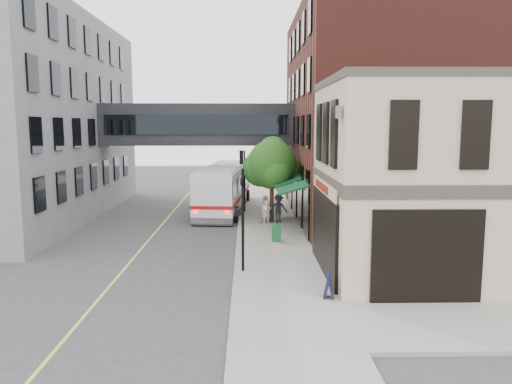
{
  "coord_description": "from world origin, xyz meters",
  "views": [
    {
      "loc": [
        0.59,
        -19.23,
        6.51
      ],
      "look_at": [
        1.03,
        5.06,
        3.22
      ],
      "focal_mm": 35.0,
      "sensor_mm": 36.0,
      "label": 1
    }
  ],
  "objects_px": {
    "pedestrian_b": "(266,210)",
    "sandwich_board": "(329,286)",
    "bus": "(224,186)",
    "pedestrian_a": "(267,212)",
    "pedestrian_c": "(278,208)",
    "newspaper_box": "(276,233)"
  },
  "relations": [
    {
      "from": "pedestrian_a",
      "to": "pedestrian_b",
      "type": "height_order",
      "value": "pedestrian_b"
    },
    {
      "from": "pedestrian_b",
      "to": "pedestrian_c",
      "type": "bearing_deg",
      "value": -11.3
    },
    {
      "from": "pedestrian_a",
      "to": "pedestrian_c",
      "type": "xyz_separation_m",
      "value": [
        0.79,
        0.31,
        0.19
      ]
    },
    {
      "from": "newspaper_box",
      "to": "pedestrian_a",
      "type": "bearing_deg",
      "value": 100.69
    },
    {
      "from": "bus",
      "to": "pedestrian_a",
      "type": "xyz_separation_m",
      "value": [
        2.97,
        -5.9,
        -0.97
      ]
    },
    {
      "from": "pedestrian_a",
      "to": "sandwich_board",
      "type": "distance_m",
      "value": 14.01
    },
    {
      "from": "pedestrian_a",
      "to": "pedestrian_b",
      "type": "distance_m",
      "value": 0.22
    },
    {
      "from": "bus",
      "to": "pedestrian_a",
      "type": "height_order",
      "value": "bus"
    },
    {
      "from": "pedestrian_a",
      "to": "pedestrian_c",
      "type": "distance_m",
      "value": 0.87
    },
    {
      "from": "pedestrian_a",
      "to": "sandwich_board",
      "type": "bearing_deg",
      "value": -101.28
    },
    {
      "from": "pedestrian_c",
      "to": "sandwich_board",
      "type": "relative_size",
      "value": 2.08
    },
    {
      "from": "bus",
      "to": "pedestrian_b",
      "type": "distance_m",
      "value": 6.49
    },
    {
      "from": "pedestrian_c",
      "to": "newspaper_box",
      "type": "height_order",
      "value": "pedestrian_c"
    },
    {
      "from": "bus",
      "to": "sandwich_board",
      "type": "relative_size",
      "value": 13.92
    },
    {
      "from": "pedestrian_b",
      "to": "pedestrian_a",
      "type": "bearing_deg",
      "value": -102.67
    },
    {
      "from": "newspaper_box",
      "to": "bus",
      "type": "bearing_deg",
      "value": 113.7
    },
    {
      "from": "pedestrian_a",
      "to": "sandwich_board",
      "type": "height_order",
      "value": "pedestrian_a"
    },
    {
      "from": "newspaper_box",
      "to": "sandwich_board",
      "type": "relative_size",
      "value": 1.02
    },
    {
      "from": "bus",
      "to": "pedestrian_b",
      "type": "relative_size",
      "value": 7.1
    },
    {
      "from": "pedestrian_b",
      "to": "sandwich_board",
      "type": "xyz_separation_m",
      "value": [
        1.79,
        -14.06,
        -0.44
      ]
    },
    {
      "from": "bus",
      "to": "pedestrian_a",
      "type": "distance_m",
      "value": 6.67
    },
    {
      "from": "bus",
      "to": "pedestrian_c",
      "type": "distance_m",
      "value": 6.77
    }
  ]
}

